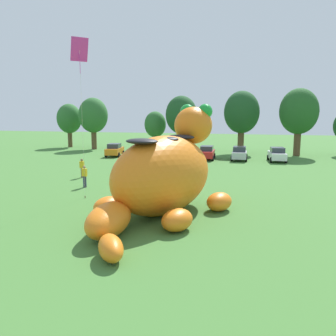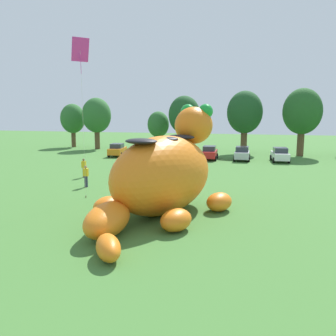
# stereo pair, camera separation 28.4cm
# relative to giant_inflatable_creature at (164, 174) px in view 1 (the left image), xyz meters

# --- Properties ---
(ground_plane) EXTENTS (160.00, 160.00, 0.00)m
(ground_plane) POSITION_rel_giant_inflatable_creature_xyz_m (-0.89, 0.15, -2.32)
(ground_plane) COLOR #427533
(giant_inflatable_creature) EXTENTS (7.89, 12.75, 6.34)m
(giant_inflatable_creature) POSITION_rel_giant_inflatable_creature_xyz_m (0.00, 0.00, 0.00)
(giant_inflatable_creature) COLOR orange
(giant_inflatable_creature) RESTS_ON ground
(car_orange) EXTENTS (2.40, 4.31, 1.72)m
(car_orange) POSITION_rel_giant_inflatable_creature_xyz_m (-13.54, 24.41, -1.46)
(car_orange) COLOR orange
(car_orange) RESTS_ON ground
(car_blue) EXTENTS (2.38, 4.30, 1.72)m
(car_blue) POSITION_rel_giant_inflatable_creature_xyz_m (-8.95, 23.80, -1.46)
(car_blue) COLOR #2347B7
(car_blue) RESTS_ON ground
(car_green) EXTENTS (2.17, 4.21, 1.72)m
(car_green) POSITION_rel_giant_inflatable_creature_xyz_m (-5.03, 23.66, -1.46)
(car_green) COLOR #1E7238
(car_green) RESTS_ON ground
(car_red) EXTENTS (2.10, 4.18, 1.72)m
(car_red) POSITION_rel_giant_inflatable_creature_xyz_m (-0.95, 24.23, -1.46)
(car_red) COLOR red
(car_red) RESTS_ON ground
(car_silver) EXTENTS (2.00, 4.13, 1.72)m
(car_silver) POSITION_rel_giant_inflatable_creature_xyz_m (3.05, 24.49, -1.46)
(car_silver) COLOR #B7BABF
(car_silver) RESTS_ON ground
(car_white) EXTENTS (2.25, 4.25, 1.72)m
(car_white) POSITION_rel_giant_inflatable_creature_xyz_m (7.50, 24.46, -1.46)
(car_white) COLOR white
(car_white) RESTS_ON ground
(tree_far_left) EXTENTS (4.15, 4.15, 7.37)m
(tree_far_left) POSITION_rel_giant_inflatable_creature_xyz_m (-26.09, 34.49, 2.50)
(tree_far_left) COLOR brown
(tree_far_left) RESTS_ON ground
(tree_left) EXTENTS (4.64, 4.64, 8.23)m
(tree_left) POSITION_rel_giant_inflatable_creature_xyz_m (-20.49, 32.31, 3.07)
(tree_left) COLOR brown
(tree_left) RESTS_ON ground
(tree_mid_left) EXTENTS (3.42, 3.42, 6.07)m
(tree_mid_left) POSITION_rel_giant_inflatable_creature_xyz_m (-10.71, 34.23, 1.65)
(tree_mid_left) COLOR brown
(tree_mid_left) RESTS_ON ground
(tree_centre_left) EXTENTS (4.71, 4.71, 8.35)m
(tree_centre_left) POSITION_rel_giant_inflatable_creature_xyz_m (-6.01, 32.19, 3.15)
(tree_centre_left) COLOR brown
(tree_centre_left) RESTS_ON ground
(tree_centre) EXTENTS (5.04, 5.04, 8.94)m
(tree_centre) POSITION_rel_giant_inflatable_creature_xyz_m (2.80, 32.42, 3.53)
(tree_centre) COLOR brown
(tree_centre) RESTS_ON ground
(tree_centre_right) EXTENTS (5.12, 5.12, 9.09)m
(tree_centre_right) POSITION_rel_giant_inflatable_creature_xyz_m (10.41, 31.24, 3.63)
(tree_centre_right) COLOR brown
(tree_centre_right) RESTS_ON ground
(spectator_near_inflatable) EXTENTS (0.38, 0.26, 1.71)m
(spectator_near_inflatable) POSITION_rel_giant_inflatable_creature_xyz_m (-8.18, 20.84, -1.47)
(spectator_near_inflatable) COLOR #2D334C
(spectator_near_inflatable) RESTS_ON ground
(spectator_mid_field) EXTENTS (0.38, 0.26, 1.71)m
(spectator_mid_field) POSITION_rel_giant_inflatable_creature_xyz_m (-10.10, 9.01, -1.47)
(spectator_mid_field) COLOR #726656
(spectator_mid_field) RESTS_ON ground
(spectator_by_cars) EXTENTS (0.38, 0.26, 1.71)m
(spectator_by_cars) POSITION_rel_giant_inflatable_creature_xyz_m (-7.86, 5.28, -1.47)
(spectator_by_cars) COLOR #2D334C
(spectator_by_cars) RESTS_ON ground
(tethered_flying_kite) EXTENTS (1.13, 1.13, 10.52)m
(tethered_flying_kite) POSITION_rel_giant_inflatable_creature_xyz_m (-6.17, 2.10, 7.29)
(tethered_flying_kite) COLOR brown
(tethered_flying_kite) RESTS_ON ground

